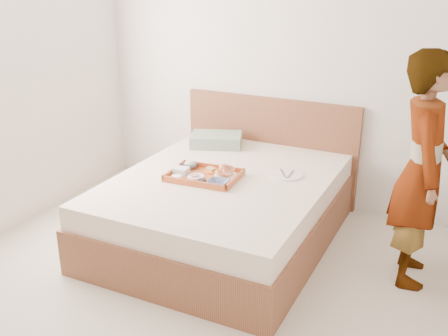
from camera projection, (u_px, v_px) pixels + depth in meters
ground at (163, 307)px, 3.39m from camera, size 3.50×4.00×0.01m
wall_back at (280, 59)px, 4.60m from camera, size 3.50×0.01×2.60m
bed at (224, 208)px, 4.16m from camera, size 1.65×2.00×0.53m
headboard at (270, 148)px, 4.89m from camera, size 1.65×0.06×0.95m
pillow at (216, 140)px, 4.77m from camera, size 0.53×0.45×0.11m
tray at (204, 175)px, 4.04m from camera, size 0.56×0.42×0.05m
prawn_plate at (226, 176)px, 4.03m from camera, size 0.20×0.20×0.01m
navy_bowl_big at (218, 183)px, 3.87m from camera, size 0.16×0.16×0.04m
sauce_dish at (202, 182)px, 3.90m from camera, size 0.08×0.08×0.03m
meat_plate at (196, 176)px, 4.03m from camera, size 0.14×0.14×0.01m
bread_plate at (213, 171)px, 4.14m from camera, size 0.14×0.14×0.01m
salad_bowl at (190, 166)px, 4.20m from camera, size 0.12×0.12×0.04m
plastic_tub at (181, 171)px, 4.09m from camera, size 0.12×0.10×0.05m
cheese_round at (177, 177)px, 3.98m from camera, size 0.08×0.08×0.03m
dinner_plate at (286, 175)px, 4.09m from camera, size 0.30×0.30×0.01m
person at (422, 171)px, 3.46m from camera, size 0.47×0.64×1.59m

